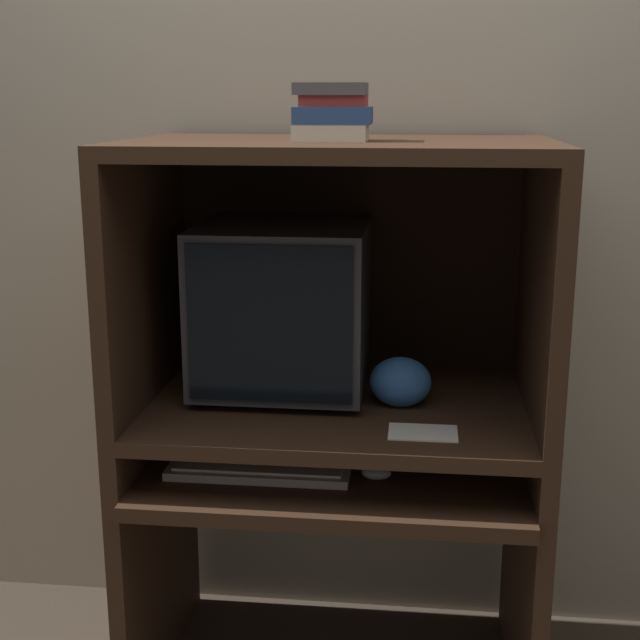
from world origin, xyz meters
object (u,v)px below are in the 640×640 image
(crt_monitor, at_px, (283,306))
(book_stack, at_px, (332,114))
(keyboard, at_px, (260,467))
(mouse, at_px, (376,473))
(snack_bag, at_px, (401,382))

(crt_monitor, xyz_separation_m, book_stack, (0.14, -0.14, 0.48))
(crt_monitor, relative_size, keyboard, 0.98)
(keyboard, relative_size, mouse, 6.16)
(crt_monitor, bearing_deg, book_stack, -44.42)
(keyboard, height_order, mouse, mouse)
(mouse, bearing_deg, crt_monitor, 139.58)
(keyboard, relative_size, book_stack, 2.53)
(keyboard, height_order, book_stack, book_stack)
(mouse, distance_m, book_stack, 0.84)
(crt_monitor, xyz_separation_m, mouse, (0.25, -0.22, -0.35))
(mouse, bearing_deg, book_stack, 145.01)
(keyboard, bearing_deg, book_stack, 23.79)
(keyboard, distance_m, mouse, 0.28)
(snack_bag, bearing_deg, book_stack, -167.46)
(crt_monitor, height_order, book_stack, book_stack)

